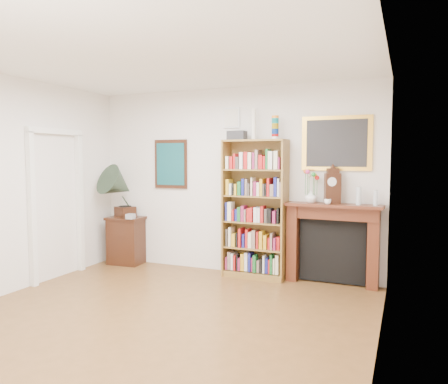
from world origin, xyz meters
name	(u,v)px	position (x,y,z in m)	size (l,w,h in m)	color
room	(139,193)	(0.00, 0.00, 1.40)	(4.51, 5.01, 2.81)	brown
door_casing	(57,192)	(-2.21, 1.20, 1.26)	(0.08, 1.02, 2.17)	white
teal_poster	(171,164)	(-1.05, 2.48, 1.65)	(0.58, 0.04, 0.78)	black
small_picture	(231,118)	(0.00, 2.48, 2.35)	(0.26, 0.04, 0.30)	white
gilt_painting	(336,143)	(1.55, 2.48, 1.95)	(0.95, 0.04, 0.75)	gold
bookshelf	(255,201)	(0.43, 2.31, 1.13)	(0.94, 0.36, 2.32)	brown
side_cabinet	(126,240)	(-1.79, 2.27, 0.39)	(0.57, 0.42, 0.78)	black
fireplace	(332,237)	(1.53, 2.40, 0.66)	(1.35, 0.38, 1.13)	#442010
gramophone	(119,187)	(-1.84, 2.19, 1.27)	(0.73, 0.80, 0.87)	black
cd_stack	(131,216)	(-1.58, 2.11, 0.82)	(0.12, 0.12, 0.08)	#B0AFBC
mantel_clock	(333,187)	(1.53, 2.35, 1.36)	(0.24, 0.19, 0.48)	black
flower_vase	(311,197)	(1.24, 2.35, 1.22)	(0.17, 0.17, 0.18)	white
teacup	(328,202)	(1.48, 2.26, 1.16)	(0.09, 0.09, 0.07)	white
bottle_left	(359,196)	(1.87, 2.35, 1.25)	(0.07, 0.07, 0.24)	silver
bottle_right	(376,198)	(2.09, 2.33, 1.23)	(0.06, 0.06, 0.20)	silver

